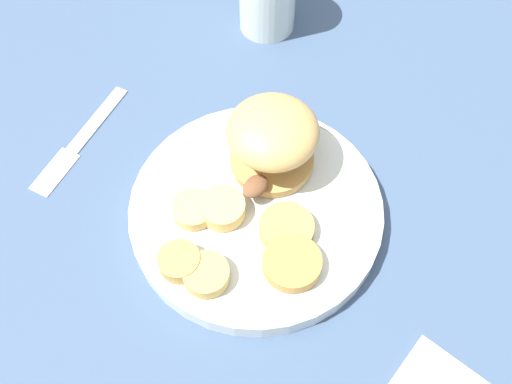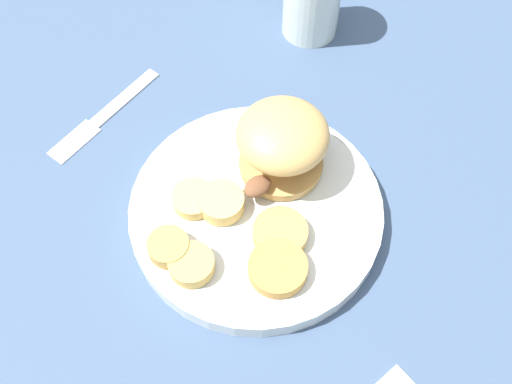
{
  "view_description": "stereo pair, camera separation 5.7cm",
  "coord_description": "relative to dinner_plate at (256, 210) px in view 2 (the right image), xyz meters",
  "views": [
    {
      "loc": [
        -0.3,
        0.01,
        0.54
      ],
      "look_at": [
        0.0,
        0.0,
        0.05
      ],
      "focal_mm": 42.0,
      "sensor_mm": 36.0,
      "label": 1
    },
    {
      "loc": [
        -0.29,
        -0.04,
        0.54
      ],
      "look_at": [
        0.0,
        0.0,
        0.05
      ],
      "focal_mm": 42.0,
      "sensor_mm": 36.0,
      "label": 2
    }
  ],
  "objects": [
    {
      "name": "potato_round_0",
      "position": [
        -0.01,
        0.06,
        0.02
      ],
      "size": [
        0.04,
        0.04,
        0.01
      ],
      "primitive_type": "cylinder",
      "color": "#DBB766",
      "rests_on": "dinner_plate"
    },
    {
      "name": "ground_plane",
      "position": [
        0.0,
        0.0,
        -0.01
      ],
      "size": [
        4.0,
        4.0,
        0.0
      ],
      "primitive_type": "plane",
      "color": "#3D5170"
    },
    {
      "name": "potato_round_1",
      "position": [
        -0.06,
        0.07,
        0.02
      ],
      "size": [
        0.04,
        0.04,
        0.02
      ],
      "primitive_type": "cylinder",
      "color": "tan",
      "rests_on": "dinner_plate"
    },
    {
      "name": "dinner_plate",
      "position": [
        0.0,
        0.0,
        0.0
      ],
      "size": [
        0.25,
        0.25,
        0.02
      ],
      "color": "silver",
      "rests_on": "ground_plane"
    },
    {
      "name": "potato_round_4",
      "position": [
        -0.08,
        0.05,
        0.02
      ],
      "size": [
        0.04,
        0.04,
        0.01
      ],
      "primitive_type": "cylinder",
      "color": "tan",
      "rests_on": "dinner_plate"
    },
    {
      "name": "potato_round_3",
      "position": [
        -0.03,
        -0.03,
        0.02
      ],
      "size": [
        0.05,
        0.05,
        0.01
      ],
      "primitive_type": "cylinder",
      "color": "tan",
      "rests_on": "dinner_plate"
    },
    {
      "name": "fork",
      "position": [
        0.1,
        0.19,
        -0.01
      ],
      "size": [
        0.15,
        0.09,
        0.0
      ],
      "color": "silver",
      "rests_on": "ground_plane"
    },
    {
      "name": "potato_round_5",
      "position": [
        -0.07,
        -0.03,
        0.02
      ],
      "size": [
        0.06,
        0.06,
        0.01
      ],
      "primitive_type": "cylinder",
      "color": "#BC8942",
      "rests_on": "dinner_plate"
    },
    {
      "name": "potato_round_2",
      "position": [
        -0.01,
        0.03,
        0.02
      ],
      "size": [
        0.04,
        0.04,
        0.02
      ],
      "primitive_type": "cylinder",
      "color": "#DBB766",
      "rests_on": "dinner_plate"
    },
    {
      "name": "sandwich",
      "position": [
        0.05,
        -0.02,
        0.05
      ],
      "size": [
        0.11,
        0.1,
        0.08
      ],
      "color": "tan",
      "rests_on": "dinner_plate"
    }
  ]
}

